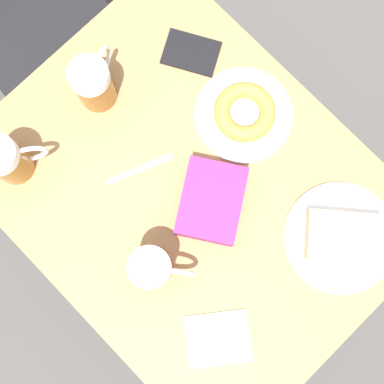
# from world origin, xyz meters

# --- Properties ---
(ground_plane) EXTENTS (8.00, 8.00, 0.00)m
(ground_plane) POSITION_xyz_m (0.00, 0.00, 0.00)
(ground_plane) COLOR #474442
(table) EXTENTS (0.71, 0.92, 0.73)m
(table) POSITION_xyz_m (0.00, 0.00, 0.66)
(table) COLOR #997044
(table) RESTS_ON ground_plane
(plate_with_cake) EXTENTS (0.25, 0.25, 0.05)m
(plate_with_cake) POSITION_xyz_m (0.16, -0.30, 0.75)
(plate_with_cake) COLOR silver
(plate_with_cake) RESTS_ON table
(plate_with_donut) EXTENTS (0.22, 0.22, 0.05)m
(plate_with_donut) POSITION_xyz_m (0.21, 0.05, 0.75)
(plate_with_donut) COLOR silver
(plate_with_donut) RESTS_ON table
(beer_mug_left) EXTENTS (0.13, 0.09, 0.14)m
(beer_mug_left) POSITION_xyz_m (0.01, 0.31, 0.80)
(beer_mug_left) COLOR #8C5619
(beer_mug_left) RESTS_ON table
(beer_mug_center) EXTENTS (0.13, 0.09, 0.14)m
(beer_mug_center) POSITION_xyz_m (-0.24, 0.32, 0.80)
(beer_mug_center) COLOR #8C5619
(beer_mug_center) RESTS_ON table
(beer_mug_right) EXTENTS (0.10, 0.12, 0.14)m
(beer_mug_right) POSITION_xyz_m (-0.17, -0.06, 0.80)
(beer_mug_right) COLOR #8C5619
(beer_mug_right) RESTS_ON table
(napkin_folded) EXTENTS (0.17, 0.17, 0.00)m
(napkin_folded) POSITION_xyz_m (-0.18, -0.26, 0.73)
(napkin_folded) COLOR white
(napkin_folded) RESTS_ON table
(fork) EXTENTS (0.15, 0.07, 0.00)m
(fork) POSITION_xyz_m (-0.05, 0.12, 0.73)
(fork) COLOR silver
(fork) RESTS_ON table
(passport_near_edge) EXTENTS (0.14, 0.15, 0.01)m
(passport_near_edge) POSITION_xyz_m (0.23, 0.24, 0.73)
(passport_near_edge) COLOR black
(passport_near_edge) RESTS_ON table
(blue_pouch) EXTENTS (0.21, 0.20, 0.07)m
(blue_pouch) POSITION_xyz_m (0.01, -0.05, 0.76)
(blue_pouch) COLOR #8C2366
(blue_pouch) RESTS_ON table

